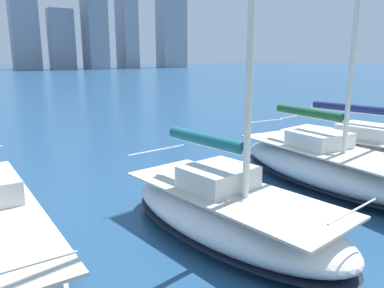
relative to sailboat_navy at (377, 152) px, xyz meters
name	(u,v)px	position (x,y,z in m)	size (l,w,h in m)	color
sailboat_navy	(377,152)	(0.00, 0.00, 0.00)	(4.31, 9.50, 11.76)	white
sailboat_forest	(327,165)	(3.37, 0.24, 0.05)	(3.19, 8.08, 11.66)	silver
sailboat_teal	(228,209)	(8.81, 1.56, 0.03)	(3.81, 7.20, 12.79)	white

